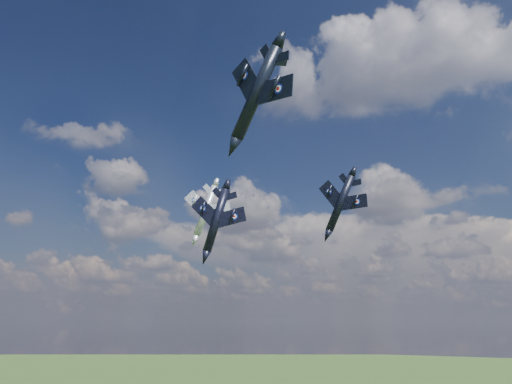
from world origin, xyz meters
The scene contains 4 objects.
jet_lead_navy centered at (-3.55, 13.87, 78.54)m, with size 9.88×13.77×2.85m, color black, non-canonical shape.
jet_right_navy centered at (15.82, -9.56, 85.37)m, with size 9.66×13.46×2.79m, color black, non-canonical shape.
jet_high_navy centered at (9.13, 36.06, 84.45)m, with size 10.69×14.90×3.08m, color black, non-canonical shape.
jet_left_silver centered at (-14.15, 26.69, 83.58)m, with size 9.90×13.80×2.85m, color #9CA0A6, non-canonical shape.
Camera 1 is at (37.04, -49.77, 63.34)m, focal length 35.00 mm.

